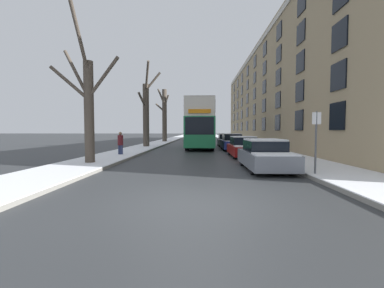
# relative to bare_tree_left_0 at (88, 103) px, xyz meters

# --- Properties ---
(ground_plane) EXTENTS (320.00, 320.00, 0.00)m
(ground_plane) POSITION_rel_bare_tree_left_0_xyz_m (5.45, -6.57, -3.13)
(ground_plane) COLOR #303335
(sidewalk_left) EXTENTS (2.90, 130.00, 0.16)m
(sidewalk_left) POSITION_rel_bare_tree_left_0_xyz_m (-0.09, 46.43, -3.05)
(sidewalk_left) COLOR gray
(sidewalk_left) RESTS_ON ground
(sidewalk_right) EXTENTS (2.90, 130.00, 0.16)m
(sidewalk_right) POSITION_rel_bare_tree_left_0_xyz_m (11.00, 46.43, -3.05)
(sidewalk_right) COLOR gray
(sidewalk_right) RESTS_ON ground
(terrace_facade_right) EXTENTS (9.10, 50.41, 12.33)m
(terrace_facade_right) POSITION_rel_bare_tree_left_0_xyz_m (16.95, 20.10, 3.04)
(terrace_facade_right) COLOR tan
(terrace_facade_right) RESTS_ON ground
(bare_tree_left_0) EXTENTS (3.58, 3.53, 7.28)m
(bare_tree_left_0) POSITION_rel_bare_tree_left_0_xyz_m (0.00, 0.00, 0.00)
(bare_tree_left_0) COLOR #4C4238
(bare_tree_left_0) RESTS_ON ground
(bare_tree_left_1) EXTENTS (2.17, 2.59, 8.26)m
(bare_tree_left_1) POSITION_rel_bare_tree_left_0_xyz_m (0.12, 13.29, 0.49)
(bare_tree_left_1) COLOR #4C4238
(bare_tree_left_1) RESTS_ON ground
(bare_tree_left_2) EXTENTS (2.18, 1.58, 8.15)m
(bare_tree_left_2) POSITION_rel_bare_tree_left_0_xyz_m (0.18, 25.93, 1.13)
(bare_tree_left_2) COLOR #4C4238
(bare_tree_left_2) RESTS_ON ground
(double_decker_bus) EXTENTS (2.61, 10.09, 4.58)m
(double_decker_bus) POSITION_rel_bare_tree_left_0_xyz_m (5.54, 12.98, -0.54)
(double_decker_bus) COLOR #1E7A47
(double_decker_bus) RESTS_ON ground
(parked_car_0) EXTENTS (1.80, 4.33, 1.37)m
(parked_car_0) POSITION_rel_bare_tree_left_0_xyz_m (8.50, -1.12, -2.49)
(parked_car_0) COLOR slate
(parked_car_0) RESTS_ON ground
(parked_car_1) EXTENTS (1.74, 4.57, 1.37)m
(parked_car_1) POSITION_rel_bare_tree_left_0_xyz_m (8.50, 4.70, -2.49)
(parked_car_1) COLOR maroon
(parked_car_1) RESTS_ON ground
(parked_car_2) EXTENTS (1.79, 4.60, 1.49)m
(parked_car_2) POSITION_rel_bare_tree_left_0_xyz_m (8.50, 10.86, -2.44)
(parked_car_2) COLOR navy
(parked_car_2) RESTS_ON ground
(parked_car_3) EXTENTS (1.77, 4.06, 1.43)m
(parked_car_3) POSITION_rel_bare_tree_left_0_xyz_m (8.50, 16.36, -2.47)
(parked_car_3) COLOR #474C56
(parked_car_3) RESTS_ON ground
(oncoming_van) EXTENTS (2.07, 5.70, 2.14)m
(oncoming_van) POSITION_rel_bare_tree_left_0_xyz_m (3.99, 32.91, -1.96)
(oncoming_van) COLOR #9EA3AD
(oncoming_van) RESTS_ON ground
(pedestrian_left_sidewalk) EXTENTS (0.36, 0.36, 1.66)m
(pedestrian_left_sidewalk) POSITION_rel_bare_tree_left_0_xyz_m (0.24, 4.38, -2.21)
(pedestrian_left_sidewalk) COLOR navy
(pedestrian_left_sidewalk) RESTS_ON ground
(street_sign_post) EXTENTS (0.32, 0.07, 2.45)m
(street_sign_post) POSITION_rel_bare_tree_left_0_xyz_m (9.85, -3.12, -1.72)
(street_sign_post) COLOR #4C4F54
(street_sign_post) RESTS_ON ground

